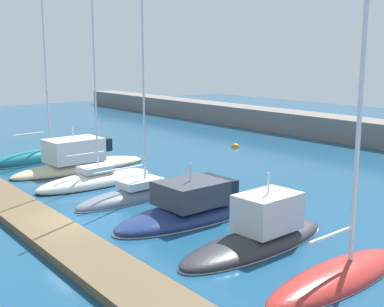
{
  "coord_description": "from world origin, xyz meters",
  "views": [
    {
      "loc": [
        20.76,
        -9.34,
        7.65
      ],
      "look_at": [
        -0.15,
        6.86,
        2.55
      ],
      "focal_mm": 47.15,
      "sensor_mm": 36.0,
      "label": 1
    }
  ],
  "objects_px": {
    "motorboat_charcoal_sixth": "(259,234)",
    "sailboat_red_seventh": "(338,276)",
    "sailboat_slate_fourth": "(136,195)",
    "motorboat_sand_second": "(80,162)",
    "motorboat_navy_fifth": "(196,208)",
    "mooring_buoy_orange": "(235,147)",
    "sailboat_teal_nearest": "(38,157)",
    "sailboat_ivory_third": "(96,180)"
  },
  "relations": [
    {
      "from": "motorboat_sand_second",
      "to": "sailboat_red_seventh",
      "type": "xyz_separation_m",
      "value": [
        21.64,
        -0.59,
        -0.35
      ]
    },
    {
      "from": "sailboat_teal_nearest",
      "to": "motorboat_sand_second",
      "type": "height_order",
      "value": "sailboat_teal_nearest"
    },
    {
      "from": "sailboat_teal_nearest",
      "to": "sailboat_ivory_third",
      "type": "xyz_separation_m",
      "value": [
        8.47,
        0.33,
        -0.12
      ]
    },
    {
      "from": "sailboat_slate_fourth",
      "to": "mooring_buoy_orange",
      "type": "bearing_deg",
      "value": 25.17
    },
    {
      "from": "sailboat_red_seventh",
      "to": "mooring_buoy_orange",
      "type": "bearing_deg",
      "value": 52.58
    },
    {
      "from": "sailboat_slate_fourth",
      "to": "motorboat_charcoal_sixth",
      "type": "relative_size",
      "value": 1.44
    },
    {
      "from": "sailboat_slate_fourth",
      "to": "mooring_buoy_orange",
      "type": "distance_m",
      "value": 17.31
    },
    {
      "from": "sailboat_teal_nearest",
      "to": "motorboat_sand_second",
      "type": "relative_size",
      "value": 1.21
    },
    {
      "from": "sailboat_ivory_third",
      "to": "sailboat_slate_fourth",
      "type": "bearing_deg",
      "value": -90.53
    },
    {
      "from": "mooring_buoy_orange",
      "to": "sailboat_red_seventh",
      "type": "bearing_deg",
      "value": -34.82
    },
    {
      "from": "sailboat_teal_nearest",
      "to": "sailboat_slate_fourth",
      "type": "xyz_separation_m",
      "value": [
        12.71,
        0.57,
        -0.16
      ]
    },
    {
      "from": "sailboat_teal_nearest",
      "to": "sailboat_ivory_third",
      "type": "distance_m",
      "value": 8.48
    },
    {
      "from": "motorboat_navy_fifth",
      "to": "motorboat_charcoal_sixth",
      "type": "distance_m",
      "value": 4.63
    },
    {
      "from": "sailboat_ivory_third",
      "to": "mooring_buoy_orange",
      "type": "height_order",
      "value": "sailboat_ivory_third"
    },
    {
      "from": "motorboat_navy_fifth",
      "to": "motorboat_charcoal_sixth",
      "type": "height_order",
      "value": "motorboat_charcoal_sixth"
    },
    {
      "from": "motorboat_sand_second",
      "to": "sailboat_teal_nearest",
      "type": "bearing_deg",
      "value": 104.85
    },
    {
      "from": "motorboat_sand_second",
      "to": "sailboat_slate_fourth",
      "type": "height_order",
      "value": "sailboat_slate_fourth"
    },
    {
      "from": "sailboat_teal_nearest",
      "to": "mooring_buoy_orange",
      "type": "distance_m",
      "value": 16.25
    },
    {
      "from": "sailboat_ivory_third",
      "to": "mooring_buoy_orange",
      "type": "bearing_deg",
      "value": 11.52
    },
    {
      "from": "sailboat_slate_fourth",
      "to": "sailboat_red_seventh",
      "type": "relative_size",
      "value": 1.05
    },
    {
      "from": "motorboat_navy_fifth",
      "to": "sailboat_ivory_third",
      "type": "bearing_deg",
      "value": 93.94
    },
    {
      "from": "motorboat_sand_second",
      "to": "mooring_buoy_orange",
      "type": "distance_m",
      "value": 14.38
    },
    {
      "from": "sailboat_slate_fourth",
      "to": "motorboat_navy_fifth",
      "type": "height_order",
      "value": "sailboat_slate_fourth"
    },
    {
      "from": "motorboat_navy_fifth",
      "to": "sailboat_red_seventh",
      "type": "relative_size",
      "value": 0.85
    },
    {
      "from": "sailboat_ivory_third",
      "to": "sailboat_red_seventh",
      "type": "relative_size",
      "value": 1.48
    },
    {
      "from": "sailboat_slate_fourth",
      "to": "motorboat_charcoal_sixth",
      "type": "distance_m",
      "value": 9.02
    },
    {
      "from": "sailboat_ivory_third",
      "to": "motorboat_navy_fifth",
      "type": "xyz_separation_m",
      "value": [
        8.63,
        0.96,
        0.14
      ]
    },
    {
      "from": "motorboat_sand_second",
      "to": "mooring_buoy_orange",
      "type": "bearing_deg",
      "value": -3.37
    },
    {
      "from": "sailboat_teal_nearest",
      "to": "sailboat_slate_fourth",
      "type": "height_order",
      "value": "sailboat_teal_nearest"
    },
    {
      "from": "motorboat_sand_second",
      "to": "sailboat_ivory_third",
      "type": "distance_m",
      "value": 4.46
    },
    {
      "from": "sailboat_ivory_third",
      "to": "mooring_buoy_orange",
      "type": "xyz_separation_m",
      "value": [
        -4.2,
        15.35,
        -0.27
      ]
    },
    {
      "from": "sailboat_ivory_third",
      "to": "sailboat_slate_fourth",
      "type": "distance_m",
      "value": 4.25
    },
    {
      "from": "sailboat_slate_fourth",
      "to": "mooring_buoy_orange",
      "type": "relative_size",
      "value": 17.28
    },
    {
      "from": "motorboat_charcoal_sixth",
      "to": "sailboat_red_seventh",
      "type": "xyz_separation_m",
      "value": [
        4.05,
        -0.23,
        -0.32
      ]
    },
    {
      "from": "motorboat_navy_fifth",
      "to": "sailboat_red_seventh",
      "type": "distance_m",
      "value": 8.68
    },
    {
      "from": "sailboat_teal_nearest",
      "to": "motorboat_charcoal_sixth",
      "type": "bearing_deg",
      "value": -93.81
    },
    {
      "from": "mooring_buoy_orange",
      "to": "sailboat_teal_nearest",
      "type": "bearing_deg",
      "value": -105.22
    },
    {
      "from": "motorboat_charcoal_sixth",
      "to": "sailboat_red_seventh",
      "type": "height_order",
      "value": "sailboat_red_seventh"
    },
    {
      "from": "sailboat_red_seventh",
      "to": "motorboat_charcoal_sixth",
      "type": "bearing_deg",
      "value": 84.17
    },
    {
      "from": "sailboat_slate_fourth",
      "to": "motorboat_sand_second",
      "type": "bearing_deg",
      "value": 81.01
    },
    {
      "from": "sailboat_ivory_third",
      "to": "motorboat_charcoal_sixth",
      "type": "bearing_deg",
      "value": -91.07
    },
    {
      "from": "sailboat_slate_fourth",
      "to": "sailboat_red_seventh",
      "type": "xyz_separation_m",
      "value": [
        13.05,
        0.16,
        -0.05
      ]
    }
  ]
}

